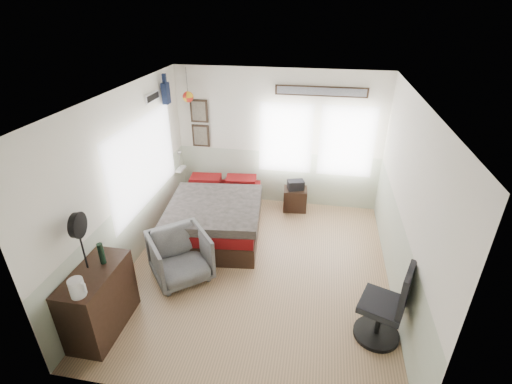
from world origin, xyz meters
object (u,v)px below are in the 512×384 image
at_px(armchair, 180,256).
at_px(task_chair, 387,310).
at_px(bed, 217,215).
at_px(nightstand, 295,199).
at_px(dresser, 99,301).

height_order(armchair, task_chair, task_chair).
bearing_deg(armchair, bed, 42.29).
relative_size(bed, armchair, 2.77).
bearing_deg(nightstand, armchair, -127.82).
bearing_deg(bed, dresser, -115.26).
relative_size(armchair, task_chair, 0.73).
distance_m(armchair, nightstand, 2.80).
xyz_separation_m(bed, dresser, (-0.83, -2.43, 0.12)).
bearing_deg(task_chair, bed, 163.95).
distance_m(armchair, task_chair, 2.94).
bearing_deg(task_chair, armchair, -172.51).
relative_size(bed, nightstand, 5.04).
bearing_deg(dresser, nightstand, 58.23).
bearing_deg(armchair, dresser, -158.79).
bearing_deg(nightstand, bed, -146.92).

